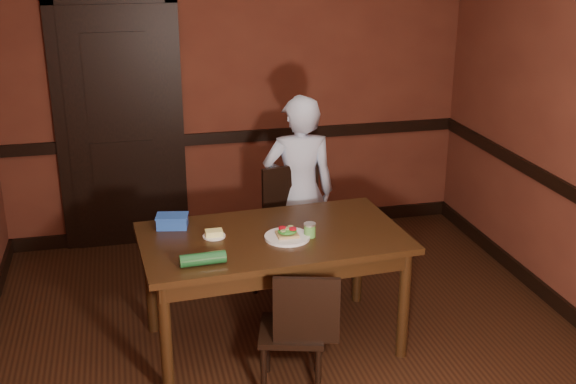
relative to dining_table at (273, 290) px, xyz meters
name	(u,v)px	position (x,y,z in m)	size (l,w,h in m)	color
floor	(301,367)	(0.11, -0.33, -0.39)	(4.00, 4.50, 0.01)	black
wall_back	(237,85)	(0.11, 1.92, 0.96)	(4.00, 0.02, 2.70)	#57271A
dado_back	(239,137)	(0.11, 1.91, 0.51)	(4.00, 0.03, 0.10)	black
baseboard_back	(241,226)	(0.11, 1.91, -0.33)	(4.00, 0.03, 0.12)	black
door	(120,122)	(-0.89, 1.89, 0.70)	(1.05, 0.07, 2.20)	black
dining_table	(273,290)	(0.00, 0.00, 0.00)	(1.66, 0.93, 0.78)	black
chair_far	(290,238)	(0.25, 0.57, 0.10)	(0.46, 0.46, 0.98)	black
chair_near	(292,328)	(0.00, -0.52, 0.01)	(0.37, 0.37, 0.80)	black
person	(299,193)	(0.38, 0.81, 0.36)	(0.54, 0.36, 1.49)	silver
sandwich_plate	(287,235)	(0.08, -0.07, 0.41)	(0.29, 0.29, 0.07)	white
sauce_jar	(310,230)	(0.22, -0.08, 0.43)	(0.08, 0.08, 0.09)	#509640
cheese_saucer	(214,234)	(-0.37, 0.06, 0.41)	(0.14, 0.14, 0.04)	white
food_tub	(172,221)	(-0.61, 0.27, 0.43)	(0.23, 0.17, 0.09)	blue
wrapped_veg	(203,259)	(-0.48, -0.33, 0.43)	(0.07, 0.07, 0.27)	#15461F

